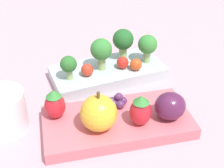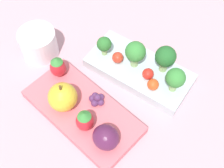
{
  "view_description": "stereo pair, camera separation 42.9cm",
  "coord_description": "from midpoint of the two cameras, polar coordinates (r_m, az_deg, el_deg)",
  "views": [
    {
      "loc": [
        -0.12,
        -0.43,
        0.33
      ],
      "look_at": [
        0.0,
        -0.0,
        0.03
      ],
      "focal_mm": 50.0,
      "sensor_mm": 36.0,
      "label": 1
    },
    {
      "loc": [
        0.21,
        -0.25,
        0.53
      ],
      "look_at": [
        0.0,
        -0.0,
        0.03
      ],
      "focal_mm": 50.0,
      "sensor_mm": 36.0,
      "label": 2
    }
  ],
  "objects": [
    {
      "name": "broccoli_floret_1",
      "position": [
        0.55,
        -16.37,
        -10.13
      ],
      "size": [
        0.04,
        0.04,
        0.06
      ],
      "color": "#93B770",
      "rests_on": "bento_box_savoury"
    },
    {
      "name": "broccoli_floret_0",
      "position": [
        0.55,
        -22.98,
        -13.06
      ],
      "size": [
        0.03,
        0.03,
        0.05
      ],
      "color": "#93B770",
      "rests_on": "bento_box_savoury"
    },
    {
      "name": "ground_plane",
      "position": [
        0.55,
        -15.07,
        -19.61
      ],
      "size": [
        4.0,
        4.0,
        0.0
      ],
      "primitive_type": "plane",
      "color": "#C6939E"
    },
    {
      "name": "broccoli_floret_2",
      "position": [
        0.55,
        -6.86,
        -8.75
      ],
      "size": [
        0.04,
        0.04,
        0.06
      ],
      "color": "#93B770",
      "rests_on": "bento_box_savoury"
    },
    {
      "name": "strawberry_1",
      "position": [
        0.51,
        -27.83,
        -21.83
      ],
      "size": [
        0.03,
        0.03,
        0.05
      ],
      "color": "red",
      "rests_on": "bento_box_fruit"
    },
    {
      "name": "apple",
      "position": [
        0.47,
        -21.19,
        -25.36
      ],
      "size": [
        0.05,
        0.05,
        0.06
      ],
      "color": "gold",
      "rests_on": "bento_box_fruit"
    },
    {
      "name": "cherry_tomato_1",
      "position": [
        0.55,
        -9.45,
        -12.72
      ],
      "size": [
        0.02,
        0.02,
        0.02
      ],
      "color": "#DB4C1E",
      "rests_on": "bento_box_savoury"
    },
    {
      "name": "grape_cluster",
      "position": [
        0.5,
        -15.45,
        -21.74
      ],
      "size": [
        0.03,
        0.03,
        0.02
      ],
      "color": "#562D5B",
      "rests_on": "bento_box_fruit"
    },
    {
      "name": "bento_box_savoury",
      "position": [
        0.59,
        -14.42,
        -13.47
      ],
      "size": [
        0.22,
        0.12,
        0.02
      ],
      "color": "silver",
      "rests_on": "ground_plane"
    },
    {
      "name": "broccoli_floret_3",
      "position": [
        0.57,
        -11.45,
        -7.44
      ],
      "size": [
        0.04,
        0.04,
        0.06
      ],
      "color": "#93B770",
      "rests_on": "bento_box_savoury"
    },
    {
      "name": "strawberry_0",
      "position": [
        0.46,
        -12.77,
        -25.46
      ],
      "size": [
        0.03,
        0.03,
        0.05
      ],
      "color": "red",
      "rests_on": "bento_box_fruit"
    },
    {
      "name": "plum",
      "position": [
        0.46,
        -6.27,
        -24.58
      ],
      "size": [
        0.05,
        0.04,
        0.04
      ],
      "color": "#511E42",
      "rests_on": "bento_box_fruit"
    },
    {
      "name": "drinking_cup",
      "position": [
        0.56,
        -35.72,
        -21.11
      ],
      "size": [
        0.08,
        0.08,
        0.06
      ],
      "color": "white",
      "rests_on": "ground_plane"
    },
    {
      "name": "cherry_tomato_2",
      "position": [
        0.56,
        -11.91,
        -12.11
      ],
      "size": [
        0.02,
        0.02,
        0.02
      ],
      "color": "red",
      "rests_on": "bento_box_savoury"
    },
    {
      "name": "cherry_tomato_0",
      "position": [
        0.56,
        -19.15,
        -13.66
      ],
      "size": [
        0.02,
        0.02,
        0.02
      ],
      "color": "red",
      "rests_on": "bento_box_savoury"
    },
    {
      "name": "bento_box_fruit",
      "position": [
        0.5,
        -16.14,
        -25.81
      ],
      "size": [
        0.23,
        0.12,
        0.02
      ],
      "color": "#DB6670",
      "rests_on": "ground_plane"
    }
  ]
}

